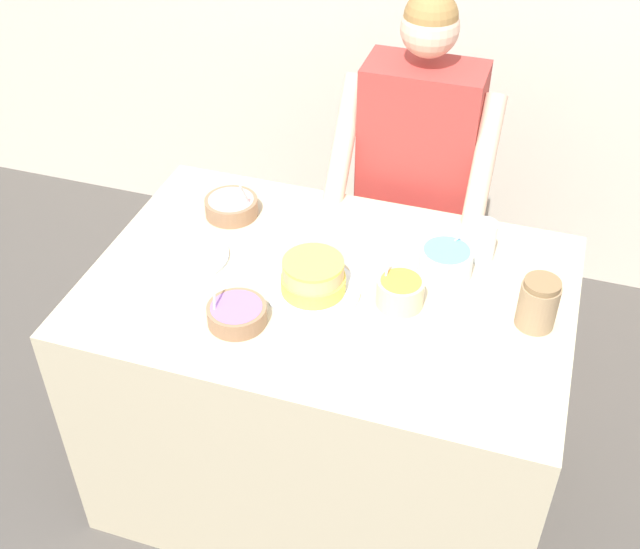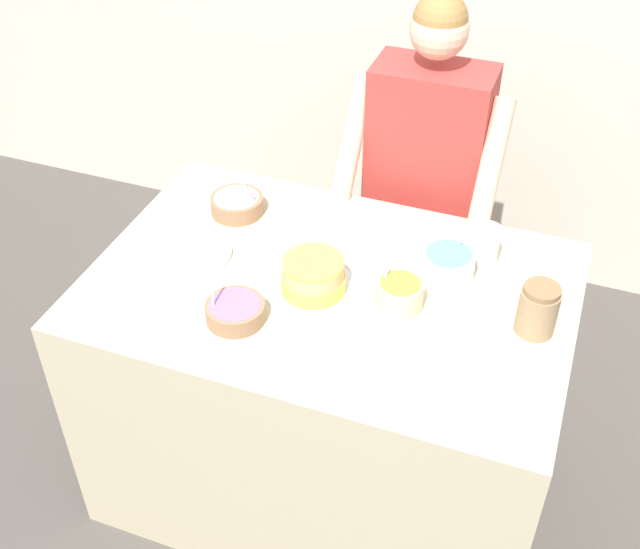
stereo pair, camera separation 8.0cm
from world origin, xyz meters
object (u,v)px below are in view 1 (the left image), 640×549
Objects in this scene: frosting_bowl_blue at (446,260)px; frosting_bowl_purple at (237,313)px; frosting_bowl_pink at (231,206)px; frosting_bowl_orange at (400,291)px; person_baker at (417,169)px; stoneware_jar at (538,303)px; ceramic_plate at (187,256)px; drinking_glass at (483,241)px; cake at (313,278)px.

frosting_bowl_purple is at bearing -142.22° from frosting_bowl_blue.
frosting_bowl_orange is at bearing -22.78° from frosting_bowl_pink.
person_baker is 0.85m from stoneware_jar.
ceramic_plate is (-0.04, -0.27, -0.03)m from frosting_bowl_pink.
frosting_bowl_pink is at bearing 114.40° from frosting_bowl_purple.
stoneware_jar is at bearing -53.10° from drinking_glass.
stoneware_jar reaches higher than frosting_bowl_blue.
drinking_glass is at bearing 126.90° from stoneware_jar.
drinking_glass is at bearing 56.69° from frosting_bowl_orange.
frosting_bowl_blue is 0.97× the size of frosting_bowl_purple.
cake is 1.66× the size of frosting_bowl_purple.
frosting_bowl_pink is 1.04× the size of frosting_bowl_purple.
person_baker reaches higher than ceramic_plate.
frosting_bowl_orange is 0.21m from frosting_bowl_blue.
ceramic_plate is at bearing 175.41° from cake.
person_baker is at bearing 126.15° from stoneware_jar.
frosting_bowl_purple is at bearing -162.64° from stoneware_jar.
ceramic_plate is at bearing -129.58° from person_baker.
stoneware_jar is (0.50, -0.69, 0.06)m from person_baker.
frosting_bowl_orange is at bearing -0.51° from ceramic_plate.
ceramic_plate is at bearing -98.71° from frosting_bowl_pink.
cake is 0.42m from frosting_bowl_blue.
cake is 1.59× the size of frosting_bowl_pink.
frosting_bowl_purple is at bearing -40.68° from ceramic_plate.
frosting_bowl_purple reaches higher than frosting_bowl_pink.
cake is 1.81× the size of stoneware_jar.
frosting_bowl_pink is at bearing -141.02° from person_baker.
cake is 1.08× the size of ceramic_plate.
drinking_glass is at bearing 49.23° from frosting_bowl_blue.
cake is at bearing -149.21° from frosting_bowl_blue.
cake is at bearing 49.22° from frosting_bowl_purple.
person_baker is 6.10× the size of ceramic_plate.
frosting_bowl_orange reaches higher than frosting_bowl_purple.
frosting_bowl_orange is at bearing -118.20° from frosting_bowl_blue.
frosting_bowl_orange is (0.26, 0.03, -0.00)m from cake.
frosting_bowl_purple reaches higher than stoneware_jar.
cake is at bearing -37.62° from frosting_bowl_pink.
frosting_bowl_purple is (-0.53, -0.41, -0.02)m from frosting_bowl_blue.
frosting_bowl_pink reaches higher than cake.
stoneware_jar is (0.82, 0.26, 0.05)m from frosting_bowl_purple.
frosting_bowl_pink is 0.27m from ceramic_plate.
person_baker reaches higher than cake.
person_baker is at bearing 71.19° from frosting_bowl_purple.
cake is at bearing -101.55° from person_baker.
frosting_bowl_blue is at bearing -68.62° from person_baker.
frosting_bowl_purple is 0.65× the size of ceramic_plate.
stoneware_jar is at bearing -53.85° from person_baker.
frosting_bowl_blue is 1.06× the size of stoneware_jar.
drinking_glass is (0.30, -0.42, 0.04)m from person_baker.
cake reaches higher than ceramic_plate.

